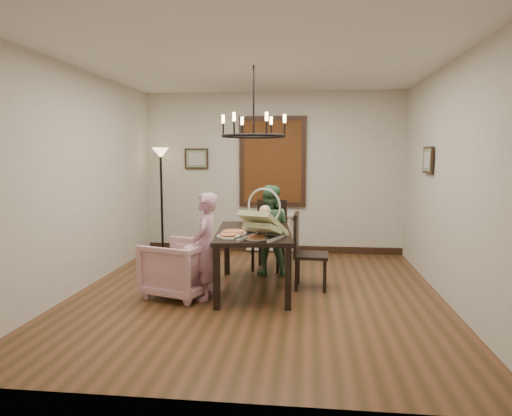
% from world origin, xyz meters
% --- Properties ---
extents(room_shell, '(4.51, 5.00, 2.81)m').
position_xyz_m(room_shell, '(0.00, 0.37, 1.40)').
color(room_shell, brown).
rests_on(room_shell, ground).
extents(dining_table, '(1.07, 1.71, 0.76)m').
position_xyz_m(dining_table, '(-0.06, 0.18, 0.68)').
color(dining_table, black).
rests_on(dining_table, room_shell).
extents(chair_far, '(0.54, 0.54, 1.05)m').
position_xyz_m(chair_far, '(0.04, 1.25, 0.53)').
color(chair_far, black).
rests_on(chair_far, room_shell).
extents(chair_right, '(0.45, 0.45, 0.98)m').
position_xyz_m(chair_right, '(0.67, 0.34, 0.49)').
color(chair_right, black).
rests_on(chair_right, room_shell).
extents(armchair, '(0.95, 0.94, 0.69)m').
position_xyz_m(armchair, '(-0.94, -0.16, 0.34)').
color(armchair, beige).
rests_on(armchair, room_shell).
extents(elderly_woman, '(0.26, 0.39, 1.06)m').
position_xyz_m(elderly_woman, '(-0.59, -0.23, 0.53)').
color(elderly_woman, '#C58BA5').
rests_on(elderly_woman, room_shell).
extents(seated_man, '(0.54, 0.42, 1.07)m').
position_xyz_m(seated_man, '(0.07, 0.97, 0.54)').
color(seated_man, '#4A7D51').
rests_on(seated_man, room_shell).
extents(baby_bouncer, '(0.63, 0.73, 0.40)m').
position_xyz_m(baby_bouncer, '(0.12, -0.33, 0.96)').
color(baby_bouncer, beige).
rests_on(baby_bouncer, dining_table).
extents(salad_bowl, '(0.33, 0.33, 0.08)m').
position_xyz_m(salad_bowl, '(-0.06, 0.12, 0.80)').
color(salad_bowl, white).
rests_on(salad_bowl, dining_table).
extents(pizza_platter, '(0.31, 0.31, 0.04)m').
position_xyz_m(pizza_platter, '(-0.27, -0.06, 0.78)').
color(pizza_platter, tan).
rests_on(pizza_platter, dining_table).
extents(drinking_glass, '(0.07, 0.07, 0.13)m').
position_xyz_m(drinking_glass, '(-0.06, 0.19, 0.83)').
color(drinking_glass, silver).
rests_on(drinking_glass, dining_table).
extents(window_blinds, '(1.00, 0.03, 1.40)m').
position_xyz_m(window_blinds, '(0.00, 2.46, 1.60)').
color(window_blinds, '#552711').
rests_on(window_blinds, room_shell).
extents(radiator, '(0.92, 0.12, 0.62)m').
position_xyz_m(radiator, '(0.00, 2.48, 0.35)').
color(radiator, silver).
rests_on(radiator, room_shell).
extents(picture_back, '(0.42, 0.03, 0.36)m').
position_xyz_m(picture_back, '(-1.35, 2.47, 1.65)').
color(picture_back, black).
rests_on(picture_back, room_shell).
extents(picture_right, '(0.03, 0.42, 0.36)m').
position_xyz_m(picture_right, '(2.21, 0.90, 1.65)').
color(picture_right, black).
rests_on(picture_right, room_shell).
extents(floor_lamp, '(0.30, 0.30, 1.80)m').
position_xyz_m(floor_lamp, '(-1.90, 2.15, 0.90)').
color(floor_lamp, black).
rests_on(floor_lamp, room_shell).
extents(chandelier, '(0.80, 0.80, 0.04)m').
position_xyz_m(chandelier, '(-0.06, 0.18, 1.95)').
color(chandelier, black).
rests_on(chandelier, room_shell).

